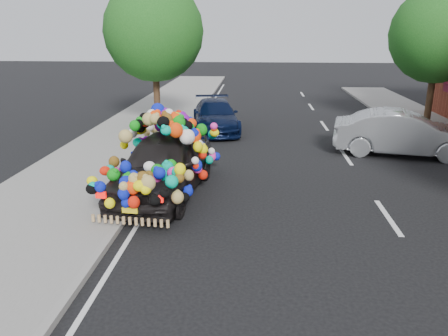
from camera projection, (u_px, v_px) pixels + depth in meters
The scene contains 9 objects.
ground at pixel (231, 213), 10.20m from camera, with size 100.00×100.00×0.00m, color black.
sidewalk at pixel (52, 205), 10.48m from camera, with size 4.00×60.00×0.12m, color gray.
kerb at pixel (132, 207), 10.34m from camera, with size 0.15×60.00×0.13m, color gray.
lane_markings at pixel (388, 217), 9.95m from camera, with size 6.00×50.00×0.01m, color silver, non-canonical shape.
tree_near_sidewalk at pixel (154, 31), 18.28m from camera, with size 4.20×4.20×6.13m.
tree_far_b at pixel (439, 35), 17.97m from camera, with size 4.00×4.00×5.90m.
plush_art_car at pixel (163, 151), 11.09m from camera, with size 2.69×4.98×2.21m.
navy_sedan at pixel (215, 116), 18.36m from camera, with size 1.78×4.37×1.27m, color black.
silver_hatchback at pixel (403, 133), 14.71m from camera, with size 1.59×4.56×1.50m, color #9FA2A6.
Camera 1 is at (0.53, -9.39, 4.08)m, focal length 35.00 mm.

